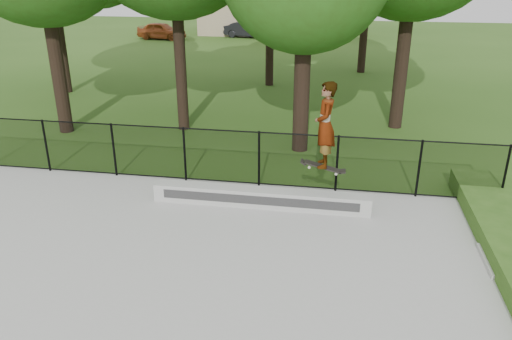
# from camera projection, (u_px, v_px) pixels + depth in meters

# --- Properties ---
(ground) EXTENTS (100.00, 100.00, 0.00)m
(ground) POSITION_uv_depth(u_px,v_px,m) (79.00, 325.00, 8.15)
(ground) COLOR #2D5117
(ground) RESTS_ON ground
(concrete_slab) EXTENTS (14.00, 12.00, 0.06)m
(concrete_slab) POSITION_uv_depth(u_px,v_px,m) (79.00, 324.00, 8.14)
(concrete_slab) COLOR #A6A6A1
(concrete_slab) RESTS_ON ground
(grind_ledge) EXTENTS (5.23, 0.40, 0.44)m
(grind_ledge) POSITION_uv_depth(u_px,v_px,m) (260.00, 198.00, 11.97)
(grind_ledge) COLOR #A9AAA4
(grind_ledge) RESTS_ON concrete_slab
(car_a) EXTENTS (4.03, 2.13, 1.32)m
(car_a) POSITION_uv_depth(u_px,v_px,m) (162.00, 31.00, 39.28)
(car_a) COLOR brown
(car_a) RESTS_ON ground
(car_b) EXTENTS (3.64, 1.94, 1.26)m
(car_b) POSITION_uv_depth(u_px,v_px,m) (248.00, 30.00, 40.22)
(car_b) COLOR black
(car_b) RESTS_ON ground
(car_c) EXTENTS (3.53, 2.26, 1.03)m
(car_c) POSITION_uv_depth(u_px,v_px,m) (314.00, 34.00, 38.25)
(car_c) COLOR #8B8D9E
(car_c) RESTS_ON ground
(skater_airborne) EXTENTS (0.82, 0.73, 2.08)m
(skater_airborne) POSITION_uv_depth(u_px,v_px,m) (325.00, 126.00, 10.79)
(skater_airborne) COLOR black
(skater_airborne) RESTS_ON ground
(chainlink_fence) EXTENTS (16.06, 0.06, 1.50)m
(chainlink_fence) POSITION_uv_depth(u_px,v_px,m) (185.00, 154.00, 13.22)
(chainlink_fence) COLOR black
(chainlink_fence) RESTS_ON concrete_slab
(distant_building) EXTENTS (12.40, 6.40, 4.30)m
(distant_building) POSITION_uv_depth(u_px,v_px,m) (275.00, 7.00, 42.27)
(distant_building) COLOR tan
(distant_building) RESTS_ON ground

